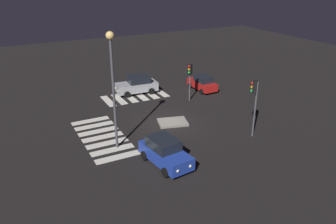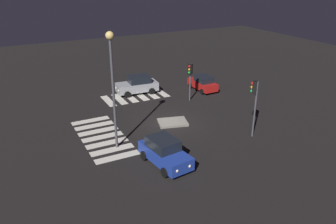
# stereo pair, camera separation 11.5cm
# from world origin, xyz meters

# --- Properties ---
(ground_plane) EXTENTS (80.00, 80.00, 0.00)m
(ground_plane) POSITION_xyz_m (0.00, 0.00, 0.00)
(ground_plane) COLOR black
(traffic_island) EXTENTS (2.79, 2.37, 0.18)m
(traffic_island) POSITION_xyz_m (-0.32, 0.24, 0.09)
(traffic_island) COLOR gray
(traffic_island) RESTS_ON ground
(car_red) EXTENTS (1.80, 3.74, 1.61)m
(car_red) POSITION_xyz_m (-7.17, -5.81, 0.79)
(car_red) COLOR red
(car_red) RESTS_ON ground
(car_silver) EXTENTS (4.38, 2.26, 1.86)m
(car_silver) POSITION_xyz_m (-0.59, -8.11, 0.91)
(car_silver) COLOR #9EA0A5
(car_silver) RESTS_ON ground
(car_blue) EXTENTS (2.34, 4.28, 1.80)m
(car_blue) POSITION_xyz_m (3.20, 5.72, 0.88)
(car_blue) COLOR #1E389E
(car_blue) RESTS_ON ground
(traffic_light_west) EXTENTS (0.54, 0.53, 4.44)m
(traffic_light_west) POSITION_xyz_m (-4.62, 5.08, 3.37)
(traffic_light_west) COLOR #47474C
(traffic_light_west) RESTS_ON ground
(traffic_light_south) EXTENTS (0.53, 0.54, 3.72)m
(traffic_light_south) POSITION_xyz_m (-4.27, -3.72, 2.82)
(traffic_light_south) COLOR #47474C
(traffic_light_south) RESTS_ON ground
(street_lamp) EXTENTS (0.56, 0.56, 8.38)m
(street_lamp) POSITION_xyz_m (5.27, 2.09, 5.64)
(street_lamp) COLOR #47474C
(street_lamp) RESTS_ON ground
(crosswalk_near) EXTENTS (6.45, 3.20, 0.02)m
(crosswalk_near) POSITION_xyz_m (-0.00, -7.27, 0.01)
(crosswalk_near) COLOR silver
(crosswalk_near) RESTS_ON ground
(crosswalk_side) EXTENTS (3.20, 7.60, 0.02)m
(crosswalk_side) POSITION_xyz_m (5.72, 0.00, 0.01)
(crosswalk_side) COLOR silver
(crosswalk_side) RESTS_ON ground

